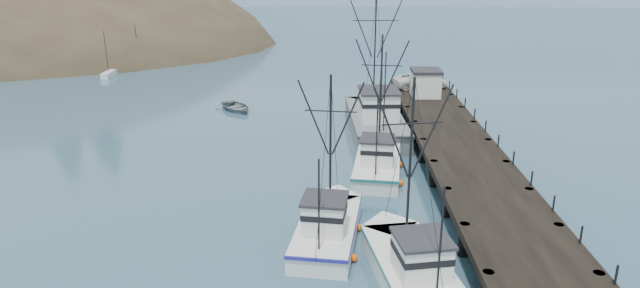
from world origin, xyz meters
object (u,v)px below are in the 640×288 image
(trawler_far, at_px, (378,162))
(motorboat, at_px, (236,110))
(pickup_truck, at_px, (421,81))
(pier, at_px, (455,143))
(trawler_near, at_px, (411,266))
(trawler_mid, at_px, (328,226))
(pier_shed, at_px, (426,83))
(work_vessel, at_px, (375,119))

(trawler_far, distance_m, motorboat, 22.65)
(trawler_far, xyz_separation_m, pickup_truck, (6.23, 20.25, 2.00))
(pier, xyz_separation_m, trawler_near, (-5.89, -17.56, -0.87))
(pier, bearing_deg, trawler_mid, -127.93)
(trawler_mid, height_order, trawler_far, trawler_far)
(pier, xyz_separation_m, pier_shed, (-0.23, 14.31, 1.73))
(pickup_truck, bearing_deg, pier_shed, 167.56)
(pickup_truck, bearing_deg, trawler_near, 159.27)
(trawler_near, relative_size, trawler_mid, 1.08)
(trawler_near, bearing_deg, pickup_truck, 80.87)
(trawler_mid, distance_m, work_vessel, 21.91)
(pier, xyz_separation_m, pickup_truck, (-0.18, 18.00, 1.13))
(trawler_mid, height_order, motorboat, trawler_mid)
(pier_shed, bearing_deg, trawler_far, -110.44)
(work_vessel, height_order, pickup_truck, work_vessel)
(pier, height_order, pickup_truck, pickup_truck)
(pier, xyz_separation_m, trawler_mid, (-10.23, -13.13, -0.87))
(work_vessel, bearing_deg, pier_shed, 46.69)
(pier, relative_size, work_vessel, 2.73)
(trawler_far, bearing_deg, motorboat, 127.85)
(work_vessel, xyz_separation_m, pickup_truck, (5.69, 9.66, 1.59))
(pier, distance_m, trawler_far, 6.84)
(trawler_near, xyz_separation_m, trawler_far, (-0.51, 15.32, 0.00))
(trawler_far, distance_m, work_vessel, 10.61)
(trawler_near, height_order, trawler_far, trawler_near)
(pier, height_order, pier_shed, pier_shed)
(pier_shed, distance_m, pickup_truck, 3.73)
(pier, height_order, work_vessel, work_vessel)
(trawler_near, xyz_separation_m, work_vessel, (0.03, 25.90, 0.41))
(pier, distance_m, pickup_truck, 18.04)
(motorboat, bearing_deg, pickup_truck, -26.87)
(motorboat, bearing_deg, trawler_mid, -104.32)
(pier, height_order, trawler_far, trawler_far)
(pickup_truck, xyz_separation_m, motorboat, (-20.11, -2.38, -2.82))
(trawler_near, height_order, motorboat, trawler_near)
(trawler_mid, xyz_separation_m, pickup_truck, (10.05, 31.13, 2.01))
(trawler_mid, height_order, pier_shed, trawler_mid)
(trawler_near, bearing_deg, pier_shed, 79.93)
(pier, height_order, trawler_near, trawler_near)
(trawler_near, height_order, trawler_mid, trawler_near)
(trawler_far, bearing_deg, pickup_truck, 72.91)
(trawler_mid, relative_size, motorboat, 2.03)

